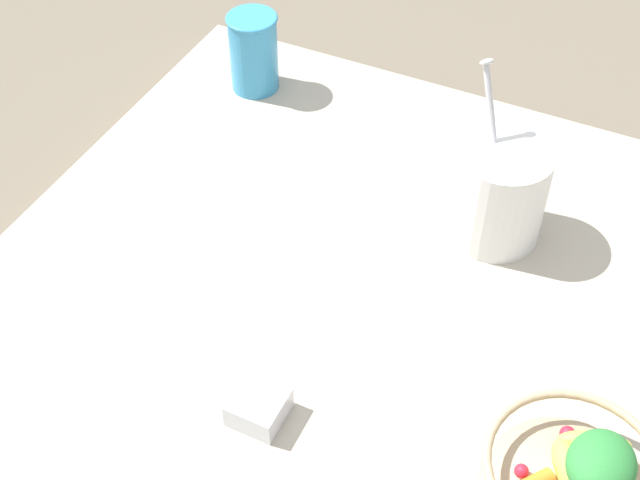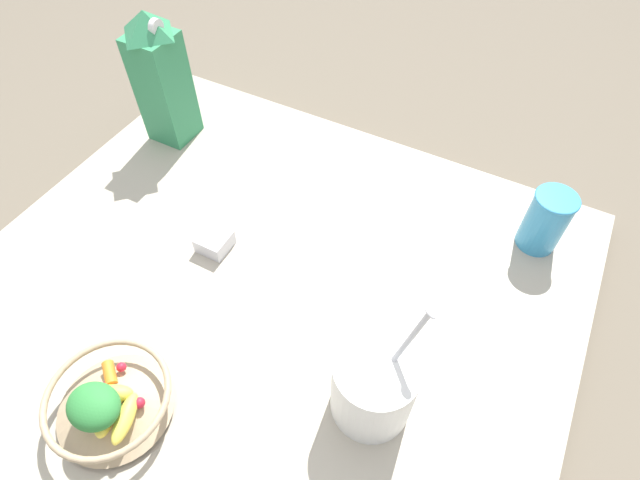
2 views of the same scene
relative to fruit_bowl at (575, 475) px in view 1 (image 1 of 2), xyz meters
The scene contains 6 objects.
ground_plane 0.27m from the fruit_bowl, 18.51° to the right, with size 6.00×6.00×0.00m, color #665B4C.
countertop 0.26m from the fruit_bowl, 18.51° to the right, with size 1.06×1.06×0.04m.
fruit_bowl is the anchor object (origin of this frame).
yogurt_tub 0.39m from the fruit_bowl, 60.30° to the right, with size 0.12×0.12×0.23m.
drinking_cup 0.79m from the fruit_bowl, 37.59° to the right, with size 0.08×0.08×0.13m.
spice_jar 0.34m from the fruit_bowl, ahead, with size 0.06×0.06×0.03m.
Camera 1 is at (-0.21, 0.60, 0.88)m, focal length 50.00 mm.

